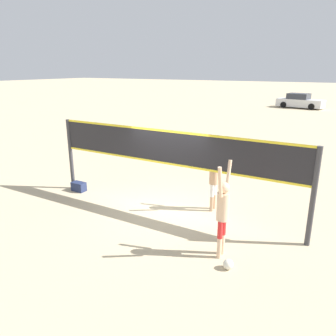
% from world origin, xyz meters
% --- Properties ---
extents(ground_plane, '(200.00, 200.00, 0.00)m').
position_xyz_m(ground_plane, '(0.00, 0.00, 0.00)').
color(ground_plane, '#C6B28C').
extents(volleyball_net, '(8.06, 0.13, 2.50)m').
position_xyz_m(volleyball_net, '(0.00, 0.00, 1.76)').
color(volleyball_net, '#38383D').
rests_on(volleyball_net, ground_plane).
extents(player_spiker, '(0.28, 0.72, 2.24)m').
position_xyz_m(player_spiker, '(2.30, -1.53, 1.19)').
color(player_spiker, beige).
rests_on(player_spiker, ground_plane).
extents(player_blocker, '(0.28, 0.70, 2.08)m').
position_xyz_m(player_blocker, '(1.14, 0.77, 1.09)').
color(player_blocker, tan).
rests_on(player_blocker, ground_plane).
extents(volleyball, '(0.23, 0.23, 0.23)m').
position_xyz_m(volleyball, '(2.64, -1.94, 0.11)').
color(volleyball, silver).
rests_on(volleyball, ground_plane).
extents(gear_bag, '(0.50, 0.29, 0.32)m').
position_xyz_m(gear_bag, '(-3.59, -0.11, 0.16)').
color(gear_bag, navy).
rests_on(gear_bag, ground_plane).
extents(parked_car_near, '(4.99, 2.55, 1.54)m').
position_xyz_m(parked_car_near, '(-1.08, 30.24, 0.69)').
color(parked_car_near, silver).
rests_on(parked_car_near, ground_plane).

